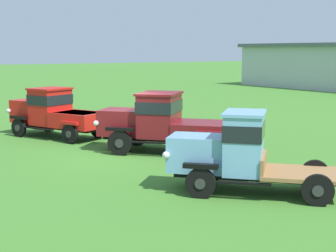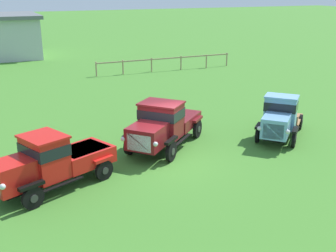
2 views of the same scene
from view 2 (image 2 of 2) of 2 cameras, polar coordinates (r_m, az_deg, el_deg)
ground_plane at (r=18.24m, az=-0.05°, el=-4.55°), size 240.00×240.00×0.00m
paddock_fence at (r=37.49m, az=-0.27°, el=8.76°), size 12.71×0.57×1.22m
vintage_truck_foreground_near at (r=15.90m, az=-15.61°, el=-4.58°), size 4.92×3.30×2.12m
vintage_truck_second_in_line at (r=19.21m, az=-0.72°, el=0.27°), size 4.96×4.71×2.20m
vintage_truck_midrow_center at (r=20.95m, az=14.86°, el=1.06°), size 4.43×4.30×2.15m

